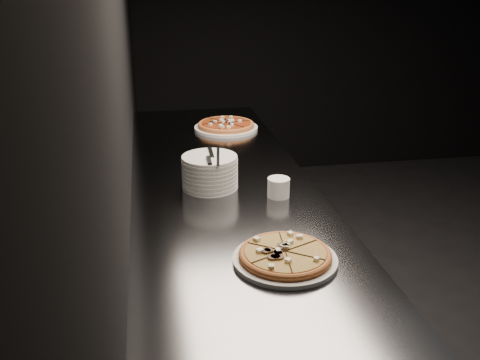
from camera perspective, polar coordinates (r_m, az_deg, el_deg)
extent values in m
cube|color=black|center=(2.11, -12.49, 11.75)|extent=(0.02, 5.00, 2.80)
cube|color=black|center=(5.19, 18.44, 16.68)|extent=(5.00, 0.02, 2.80)
cube|color=slate|center=(2.47, -1.96, -10.05)|extent=(0.70, 2.40, 0.90)
cube|color=slate|center=(2.26, -2.11, -0.06)|extent=(0.74, 2.44, 0.02)
cylinder|color=white|center=(1.63, 4.82, -8.47)|extent=(0.32, 0.32, 0.01)
cylinder|color=#CD783D|center=(1.62, 4.84, -8.06)|extent=(0.37, 0.37, 0.01)
torus|color=#CD783D|center=(1.62, 4.84, -7.88)|extent=(0.37, 0.37, 0.02)
cylinder|color=#F2C550|center=(1.62, 4.85, -7.72)|extent=(0.32, 0.32, 0.01)
cylinder|color=white|center=(2.96, -1.49, 5.56)|extent=(0.35, 0.35, 0.02)
cylinder|color=#CD783D|center=(2.96, -1.50, 5.84)|extent=(0.33, 0.33, 0.01)
torus|color=#CD783D|center=(2.96, -1.50, 5.96)|extent=(0.34, 0.34, 0.02)
cylinder|color=#923615|center=(2.95, -1.50, 6.06)|extent=(0.30, 0.30, 0.01)
cylinder|color=white|center=(2.16, -3.21, -0.56)|extent=(0.22, 0.22, 0.02)
cylinder|color=white|center=(2.16, -3.22, -0.16)|extent=(0.22, 0.22, 0.02)
cylinder|color=white|center=(2.15, -3.22, 0.26)|extent=(0.22, 0.22, 0.02)
cylinder|color=white|center=(2.15, -3.23, 0.67)|extent=(0.22, 0.22, 0.02)
cylinder|color=white|center=(2.14, -3.24, 1.08)|extent=(0.22, 0.22, 0.02)
cylinder|color=white|center=(2.13, -3.25, 1.50)|extent=(0.22, 0.22, 0.02)
cylinder|color=white|center=(2.13, -3.26, 1.92)|extent=(0.22, 0.22, 0.02)
cylinder|color=white|center=(2.12, -3.27, 2.34)|extent=(0.22, 0.22, 0.02)
cube|color=silver|center=(2.16, -3.13, 2.99)|extent=(0.02, 0.14, 0.00)
cube|color=black|center=(2.06, -3.31, 2.12)|extent=(0.02, 0.09, 0.01)
cube|color=silver|center=(2.11, -2.35, 2.56)|extent=(0.09, 0.21, 0.00)
cylinder|color=white|center=(2.07, 4.13, -0.81)|extent=(0.09, 0.09, 0.08)
cylinder|color=black|center=(2.05, 4.15, -0.06)|extent=(0.07, 0.07, 0.01)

